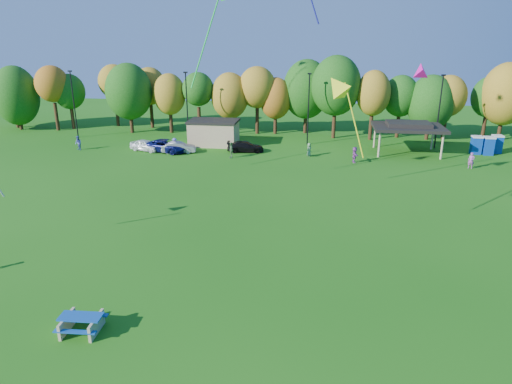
# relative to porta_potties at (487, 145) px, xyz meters

# --- Properties ---
(ground) EXTENTS (160.00, 160.00, 0.00)m
(ground) POSITION_rel_porta_potties_xyz_m (-23.52, -37.96, -1.10)
(ground) COLOR #19600F
(ground) RESTS_ON ground
(tree_line) EXTENTS (93.57, 10.55, 11.15)m
(tree_line) POSITION_rel_porta_potties_xyz_m (-24.55, 7.55, 4.82)
(tree_line) COLOR black
(tree_line) RESTS_ON ground
(lamp_posts) EXTENTS (64.50, 0.25, 9.09)m
(lamp_posts) POSITION_rel_porta_potties_xyz_m (-21.52, 2.04, 3.80)
(lamp_posts) COLOR black
(lamp_posts) RESTS_ON ground
(utility_building) EXTENTS (6.30, 4.30, 3.25)m
(utility_building) POSITION_rel_porta_potties_xyz_m (-33.52, 0.04, 0.54)
(utility_building) COLOR tan
(utility_building) RESTS_ON ground
(pavilion) EXTENTS (8.20, 6.20, 3.77)m
(pavilion) POSITION_rel_porta_potties_xyz_m (-9.52, -0.96, 2.13)
(pavilion) COLOR tan
(pavilion) RESTS_ON ground
(porta_potties) EXTENTS (3.75, 2.24, 2.18)m
(porta_potties) POSITION_rel_porta_potties_xyz_m (0.00, 0.00, 0.00)
(porta_potties) COLOR #0B3798
(porta_potties) RESTS_ON ground
(picnic_table) EXTENTS (2.10, 1.78, 0.87)m
(picnic_table) POSITION_rel_porta_potties_xyz_m (-30.78, -39.68, -0.59)
(picnic_table) COLOR tan
(picnic_table) RESTS_ON ground
(car_a) EXTENTS (4.39, 2.83, 1.39)m
(car_a) POSITION_rel_porta_potties_xyz_m (-41.14, -4.31, -0.40)
(car_a) COLOR white
(car_a) RESTS_ON ground
(car_b) EXTENTS (4.33, 2.30, 1.36)m
(car_b) POSITION_rel_porta_potties_xyz_m (-36.80, -4.72, -0.42)
(car_b) COLOR #97969B
(car_b) RESTS_ON ground
(car_c) EXTENTS (5.88, 3.89, 1.50)m
(car_c) POSITION_rel_porta_potties_xyz_m (-38.40, -4.48, -0.35)
(car_c) COLOR #0E1354
(car_c) RESTS_ON ground
(car_d) EXTENTS (4.63, 2.27, 1.29)m
(car_d) POSITION_rel_porta_potties_xyz_m (-28.86, -3.13, -0.45)
(car_d) COLOR black
(car_d) RESTS_ON ground
(far_person_0) EXTENTS (0.77, 1.17, 1.84)m
(far_person_0) POSITION_rel_porta_potties_xyz_m (-30.04, -6.20, -0.18)
(far_person_0) COLOR #4B7447
(far_person_0) RESTS_ON ground
(far_person_1) EXTENTS (0.75, 0.64, 1.76)m
(far_person_1) POSITION_rel_porta_potties_xyz_m (-3.81, -7.06, -0.22)
(far_person_1) COLOR #A44DA4
(far_person_1) RESTS_ON ground
(far_person_2) EXTENTS (0.75, 0.90, 1.57)m
(far_person_2) POSITION_rel_porta_potties_xyz_m (-21.12, -4.11, -0.31)
(far_person_2) COLOR #709A69
(far_person_2) RESTS_ON ground
(far_person_3) EXTENTS (1.07, 1.21, 1.63)m
(far_person_3) POSITION_rel_porta_potties_xyz_m (-37.56, -3.89, -0.28)
(far_person_3) COLOR #5658BD
(far_person_3) RESTS_ON ground
(far_person_4) EXTENTS (0.71, 1.70, 1.79)m
(far_person_4) POSITION_rel_porta_potties_xyz_m (-15.98, -6.29, -0.20)
(far_person_4) COLOR purple
(far_person_4) RESTS_ON ground
(far_person_5) EXTENTS (1.08, 1.05, 1.76)m
(far_person_5) POSITION_rel_porta_potties_xyz_m (-49.56, -5.11, -0.22)
(far_person_5) COLOR #535BB7
(far_person_5) RESTS_ON ground
(kite_0) EXTENTS (3.27, 2.54, 5.61)m
(kite_0) POSITION_rel_porta_potties_xyz_m (-19.00, -27.72, 9.38)
(kite_0) COLOR #C7D516
(kite_10) EXTENTS (0.94, 1.23, 1.19)m
(kite_10) POSITION_rel_porta_potties_xyz_m (-14.73, -30.68, 10.67)
(kite_10) COLOR #F40DA1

